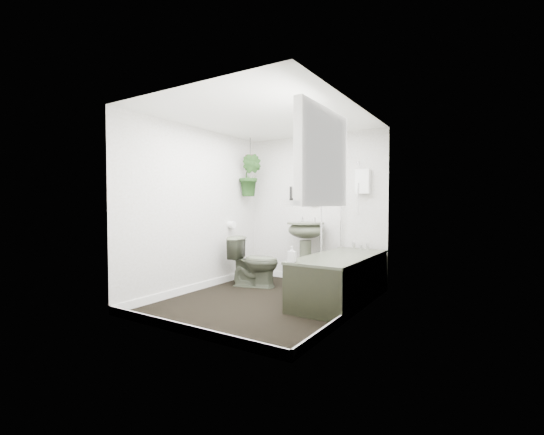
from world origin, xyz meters
The scene contains 22 objects.
floor centered at (0.00, 0.00, -0.01)m, with size 2.30×2.80×0.02m, color black.
ceiling centered at (0.00, 0.00, 2.31)m, with size 2.30×2.80×0.02m, color white.
wall_back centered at (0.00, 1.41, 1.15)m, with size 2.30×0.02×2.30m, color silver.
wall_front centered at (0.00, -1.41, 1.15)m, with size 2.30×0.02×2.30m, color silver.
wall_left centered at (-1.16, 0.00, 1.15)m, with size 0.02×2.80×2.30m, color silver.
wall_right centered at (1.16, 0.00, 1.15)m, with size 0.02×2.80×2.30m, color silver.
skirting centered at (0.00, 0.00, 0.05)m, with size 2.30×2.80×0.10m, color white.
bathtub centered at (0.80, 0.50, 0.29)m, with size 0.72×1.72×0.58m, color #454B39, non-canonical shape.
bath_screen centered at (0.47, 0.99, 1.28)m, with size 0.04×0.72×1.40m, color silver, non-canonical shape.
shower_box centered at (0.80, 1.34, 1.55)m, with size 0.20×0.10×0.35m, color white.
oval_mirror centered at (0.00, 1.37, 1.50)m, with size 0.46×0.03×0.62m, color beige.
wall_sconce centered at (-0.40, 1.36, 1.40)m, with size 0.04×0.04×0.22m, color black.
toilet_roll_holder centered at (-1.10, 0.70, 0.90)m, with size 0.11×0.11×0.11m, color white.
window_recess centered at (1.09, -0.70, 1.65)m, with size 0.08×1.00×0.90m, color white.
window_sill centered at (1.02, -0.70, 1.23)m, with size 0.18×1.00×0.04m, color white.
window_blinds centered at (1.04, -0.70, 1.65)m, with size 0.01×0.86×0.76m, color white.
toilet centered at (-0.60, 0.61, 0.37)m, with size 0.41×0.73×0.74m, color #454B39.
pedestal_sink centered at (0.00, 1.10, 0.48)m, with size 0.56×0.48×0.96m, color #454B39, non-canonical shape.
sill_plant centered at (1.02, -0.40, 1.36)m, with size 0.20×0.18×0.23m, color black.
hanging_plant centered at (-0.97, 1.03, 1.69)m, with size 0.37×0.30×0.67m, color black.
soap_bottle centered at (0.54, -0.29, 0.67)m, with size 0.08×0.08×0.18m, color black.
hanging_pot centered at (-0.97, 1.03, 1.96)m, with size 0.16×0.16×0.12m, color #42372B.
Camera 1 is at (2.48, -3.80, 1.22)m, focal length 24.00 mm.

